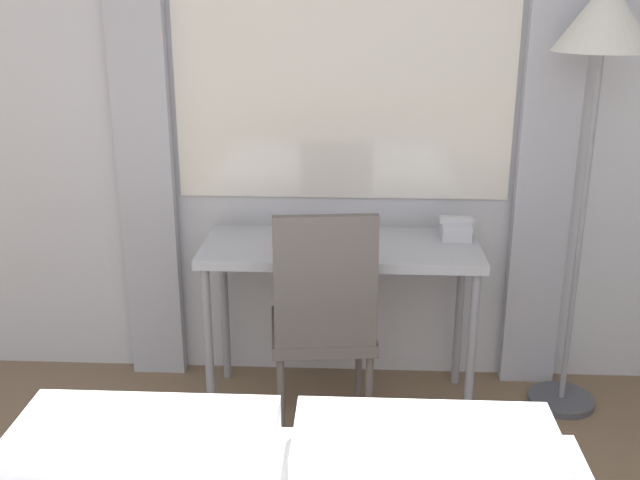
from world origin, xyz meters
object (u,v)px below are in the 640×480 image
(desk, at_px, (341,261))
(standing_lamp, at_px, (602,46))
(desk_chair, at_px, (324,316))
(telephone, at_px, (456,229))
(book, at_px, (312,242))

(desk, bearing_deg, standing_lamp, 1.77)
(desk_chair, bearing_deg, standing_lamp, 9.34)
(desk_chair, distance_m, telephone, 0.69)
(desk_chair, relative_size, standing_lamp, 0.54)
(desk, xyz_separation_m, standing_lamp, (0.97, 0.03, 0.86))
(standing_lamp, bearing_deg, book, -177.44)
(desk_chair, height_order, book, desk_chair)
(desk, xyz_separation_m, desk_chair, (-0.06, -0.26, -0.13))
(desk, bearing_deg, telephone, 12.11)
(desk, xyz_separation_m, telephone, (0.48, 0.10, 0.11))
(standing_lamp, bearing_deg, desk, -178.23)
(book, bearing_deg, telephone, 11.50)
(desk, height_order, telephone, telephone)
(desk, bearing_deg, desk_chair, -102.50)
(standing_lamp, height_order, telephone, standing_lamp)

